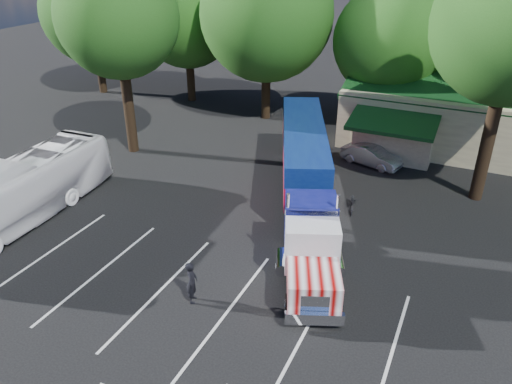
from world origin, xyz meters
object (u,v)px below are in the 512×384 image
at_px(semi_truck, 305,168).
at_px(tour_bus, 19,193).
at_px(silver_sedan, 371,156).
at_px(woman, 192,282).
at_px(bicycle, 352,203).

height_order(semi_truck, tour_bus, semi_truck).
bearing_deg(silver_sedan, tour_bus, 150.77).
bearing_deg(tour_bus, semi_truck, 28.98).
distance_m(woman, bicycle, 10.88).
height_order(woman, bicycle, woman).
relative_size(woman, bicycle, 1.06).
distance_m(bicycle, silver_sedan, 6.38).
distance_m(semi_truck, bicycle, 3.17).
bearing_deg(woman, semi_truck, -31.76).
xyz_separation_m(woman, bicycle, (3.90, 10.14, -0.47)).
height_order(bicycle, silver_sedan, silver_sedan).
bearing_deg(woman, tour_bus, 56.51).
xyz_separation_m(semi_truck, silver_sedan, (2.13, 6.82, -1.53)).
bearing_deg(silver_sedan, bicycle, -159.37).
relative_size(semi_truck, bicycle, 10.17).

